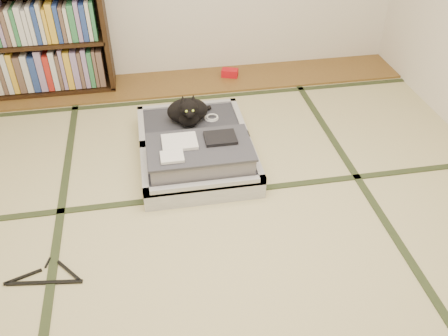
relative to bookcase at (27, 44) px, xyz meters
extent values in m
plane|color=#CBC387|center=(1.34, -2.07, -0.45)|extent=(4.50, 4.50, 0.00)
cube|color=brown|center=(1.34, -0.07, -0.44)|extent=(4.00, 0.50, 0.02)
cube|color=red|center=(1.74, -0.04, -0.40)|extent=(0.17, 0.14, 0.07)
cube|color=#2D381E|center=(0.34, -2.07, -0.45)|extent=(0.05, 4.50, 0.01)
cube|color=#2D381E|center=(2.34, -2.07, -0.45)|extent=(0.05, 4.50, 0.01)
cube|color=#2D381E|center=(1.34, -1.67, -0.45)|extent=(4.00, 0.05, 0.01)
cube|color=#2D381E|center=(1.34, -0.37, -0.45)|extent=(4.00, 0.05, 0.01)
cube|color=black|center=(0.66, 0.00, 0.02)|extent=(0.04, 0.31, 0.87)
cube|color=black|center=(0.00, 0.00, -0.42)|extent=(1.36, 0.31, 0.04)
cube|color=black|center=(0.00, 0.00, 0.02)|extent=(1.30, 0.31, 0.03)
cube|color=black|center=(0.00, 0.15, 0.02)|extent=(1.36, 0.02, 0.87)
cube|color=gray|center=(0.00, -0.02, -0.20)|extent=(1.22, 0.22, 0.37)
cube|color=gray|center=(0.00, -0.02, 0.21)|extent=(1.22, 0.22, 0.33)
cube|color=silver|center=(1.26, -1.51, -0.38)|extent=(0.79, 0.53, 0.14)
cube|color=#31323A|center=(1.26, -1.51, -0.35)|extent=(0.70, 0.44, 0.10)
cube|color=silver|center=(1.26, -1.75, -0.31)|extent=(0.79, 0.04, 0.05)
cube|color=silver|center=(1.26, -1.26, -0.31)|extent=(0.79, 0.04, 0.05)
cube|color=silver|center=(0.89, -1.51, -0.31)|extent=(0.04, 0.53, 0.05)
cube|color=silver|center=(1.63, -1.51, -0.31)|extent=(0.04, 0.53, 0.05)
cube|color=silver|center=(1.26, -0.98, -0.38)|extent=(0.79, 0.53, 0.14)
cube|color=#31323A|center=(1.26, -0.98, -0.35)|extent=(0.70, 0.44, 0.10)
cube|color=silver|center=(1.26, -1.22, -0.31)|extent=(0.79, 0.04, 0.05)
cube|color=silver|center=(1.26, -0.74, -0.31)|extent=(0.79, 0.04, 0.05)
cube|color=silver|center=(0.89, -0.98, -0.31)|extent=(0.04, 0.53, 0.05)
cube|color=silver|center=(1.63, -0.98, -0.31)|extent=(0.04, 0.53, 0.05)
cylinder|color=black|center=(1.26, -1.24, -0.30)|extent=(0.71, 0.03, 0.03)
cube|color=gray|center=(1.26, -1.51, -0.25)|extent=(0.67, 0.41, 0.14)
cube|color=#3A3A41|center=(1.26, -1.51, -0.17)|extent=(0.69, 0.43, 0.02)
cube|color=silver|center=(1.13, -1.45, -0.15)|extent=(0.23, 0.19, 0.02)
cube|color=black|center=(1.41, -1.45, -0.15)|extent=(0.21, 0.17, 0.02)
cube|color=silver|center=(1.07, -1.61, -0.15)|extent=(0.15, 0.13, 0.02)
cube|color=white|center=(1.03, -1.76, -0.38)|extent=(0.06, 0.01, 0.04)
cube|color=white|center=(1.16, -1.76, -0.39)|extent=(0.05, 0.01, 0.04)
cube|color=orange|center=(1.52, -1.76, -0.38)|extent=(0.05, 0.01, 0.04)
cube|color=#197F33|center=(1.45, -1.76, -0.36)|extent=(0.04, 0.01, 0.03)
ellipsoid|color=black|center=(1.24, -0.98, -0.21)|extent=(0.31, 0.20, 0.19)
ellipsoid|color=black|center=(1.24, -1.07, -0.23)|extent=(0.15, 0.11, 0.11)
ellipsoid|color=black|center=(1.24, -1.10, -0.11)|extent=(0.13, 0.12, 0.12)
sphere|color=black|center=(1.24, -1.15, -0.13)|extent=(0.06, 0.06, 0.06)
cone|color=black|center=(1.20, -1.08, -0.05)|extent=(0.05, 0.06, 0.06)
cone|color=black|center=(1.28, -1.08, -0.05)|extent=(0.05, 0.06, 0.06)
sphere|color=#A5BF33|center=(1.22, -1.15, -0.10)|extent=(0.02, 0.02, 0.02)
sphere|color=#A5BF33|center=(1.26, -1.15, -0.10)|extent=(0.02, 0.02, 0.02)
cylinder|color=black|center=(1.35, -0.88, -0.27)|extent=(0.19, 0.11, 0.03)
torus|color=white|center=(1.42, -0.97, -0.29)|extent=(0.11, 0.11, 0.01)
torus|color=white|center=(1.43, -0.98, -0.28)|extent=(0.09, 0.09, 0.01)
cube|color=black|center=(0.30, -2.24, -0.44)|extent=(0.41, 0.07, 0.01)
cube|color=black|center=(0.18, -2.18, -0.44)|extent=(0.20, 0.08, 0.01)
cube|color=black|center=(0.43, -2.18, -0.44)|extent=(0.14, 0.17, 0.01)
cylinder|color=black|center=(0.30, -2.10, -0.44)|extent=(0.03, 0.07, 0.01)
camera|label=1|loc=(0.97, -4.04, 1.62)|focal=38.00mm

